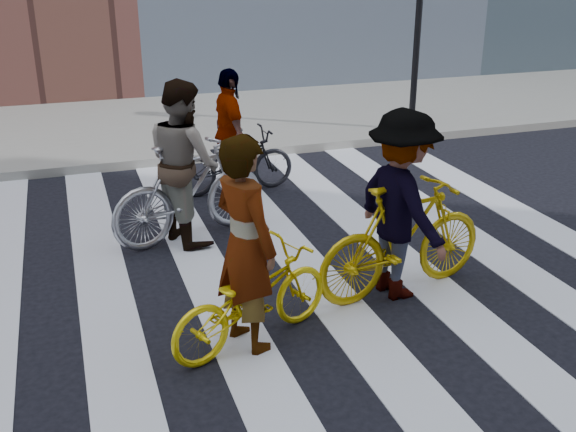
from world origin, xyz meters
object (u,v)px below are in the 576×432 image
bike_yellow_right (403,239)px  rider_right (401,205)px  rider_rear (230,132)px  bike_silver_mid (190,191)px  rider_left (245,244)px  traffic_signal (421,13)px  bike_yellow_left (252,298)px  bike_dark_rear (235,161)px  rider_mid (184,162)px

bike_yellow_right → rider_right: 0.37m
bike_yellow_right → rider_rear: rider_rear is taller
bike_silver_mid → rider_rear: (0.89, 1.49, 0.29)m
rider_left → rider_rear: 4.12m
traffic_signal → rider_left: (-4.89, -5.91, -1.30)m
bike_yellow_left → bike_yellow_right: 1.79m
bike_silver_mid → bike_dark_rear: size_ratio=1.16×
traffic_signal → rider_right: size_ratio=1.72×
rider_right → rider_rear: size_ratio=1.07×
rider_right → rider_mid: bearing=30.8°
rider_mid → rider_rear: 1.76m
bike_yellow_left → rider_mid: size_ratio=0.86×
bike_yellow_right → rider_mid: rider_mid is taller
rider_left → rider_right: (1.72, 0.44, -0.01)m
bike_yellow_right → rider_right: size_ratio=1.03×
traffic_signal → rider_left: bearing=-129.6°
bike_yellow_right → rider_left: size_ratio=1.02×
bike_yellow_left → rider_left: rider_left is taller
rider_right → rider_rear: bearing=3.7°
bike_silver_mid → rider_mid: rider_mid is taller
bike_dark_rear → rider_right: bearing=-170.2°
bike_yellow_left → bike_dark_rear: size_ratio=0.96×
bike_yellow_left → bike_yellow_right: (1.72, 0.44, 0.16)m
rider_mid → bike_dark_rear: bearing=-51.2°
rider_mid → bike_yellow_left: bearing=164.7°
rider_left → rider_mid: bearing=-20.7°
traffic_signal → rider_rear: traffic_signal is taller
bike_yellow_right → bike_dark_rear: bearing=3.7°
bike_silver_mid → traffic_signal: bearing=-73.1°
traffic_signal → rider_left: size_ratio=1.70×
bike_silver_mid → bike_yellow_right: bike_silver_mid is taller
rider_left → bike_dark_rear: bearing=-34.9°
bike_dark_rear → rider_mid: size_ratio=0.90×
bike_dark_rear → rider_mid: 1.86m
rider_left → rider_right: rider_left is taller
bike_silver_mid → rider_left: rider_left is taller
traffic_signal → bike_dark_rear: bearing=-154.5°
bike_yellow_right → bike_dark_rear: size_ratio=1.13×
rider_mid → rider_rear: bearing=-49.9°
bike_silver_mid → rider_right: rider_right is taller
traffic_signal → bike_yellow_left: size_ratio=1.96×
traffic_signal → bike_silver_mid: traffic_signal is taller
bike_silver_mid → bike_yellow_right: (1.78, -2.10, -0.01)m
bike_yellow_right → bike_dark_rear: bike_yellow_right is taller
bike_silver_mid → bike_dark_rear: (0.94, 1.49, -0.15)m
bike_yellow_right → bike_dark_rear: (-0.84, 3.58, -0.14)m
bike_silver_mid → rider_left: (0.00, -2.54, 0.36)m
bike_yellow_left → rider_mid: (-0.10, 2.54, 0.54)m
traffic_signal → rider_mid: bearing=-145.7°
bike_yellow_left → bike_dark_rear: 4.12m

